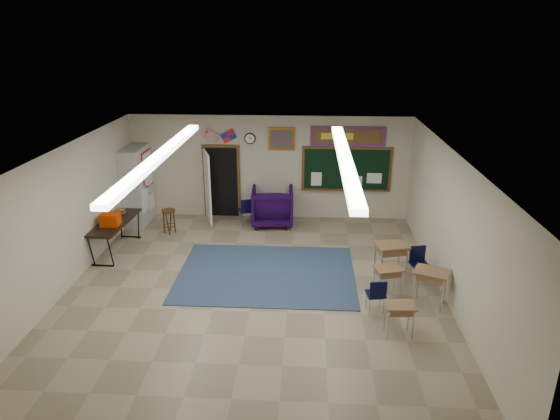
# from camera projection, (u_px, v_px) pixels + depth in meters

# --- Properties ---
(floor) EXTENTS (9.00, 9.00, 0.00)m
(floor) POSITION_uv_depth(u_px,v_px,m) (254.00, 291.00, 10.67)
(floor) COLOR gray
(floor) RESTS_ON ground
(back_wall) EXTENTS (8.00, 0.04, 3.00)m
(back_wall) POSITION_uv_depth(u_px,v_px,m) (270.00, 168.00, 14.36)
(back_wall) COLOR beige
(back_wall) RESTS_ON floor
(front_wall) EXTENTS (8.00, 0.04, 3.00)m
(front_wall) POSITION_uv_depth(u_px,v_px,m) (212.00, 368.00, 5.93)
(front_wall) COLOR beige
(front_wall) RESTS_ON floor
(left_wall) EXTENTS (0.04, 9.00, 3.00)m
(left_wall) POSITION_uv_depth(u_px,v_px,m) (62.00, 222.00, 10.36)
(left_wall) COLOR beige
(left_wall) RESTS_ON floor
(right_wall) EXTENTS (0.04, 9.00, 3.00)m
(right_wall) POSITION_uv_depth(u_px,v_px,m) (452.00, 230.00, 9.93)
(right_wall) COLOR beige
(right_wall) RESTS_ON floor
(ceiling) EXTENTS (8.00, 9.00, 0.04)m
(ceiling) POSITION_uv_depth(u_px,v_px,m) (251.00, 154.00, 9.63)
(ceiling) COLOR #BBBBB6
(ceiling) RESTS_ON back_wall
(area_rug) EXTENTS (4.00, 3.00, 0.02)m
(area_rug) POSITION_uv_depth(u_px,v_px,m) (267.00, 274.00, 11.40)
(area_rug) COLOR #2E3F59
(area_rug) RESTS_ON floor
(fluorescent_strips) EXTENTS (3.86, 6.00, 0.10)m
(fluorescent_strips) POSITION_uv_depth(u_px,v_px,m) (251.00, 157.00, 9.65)
(fluorescent_strips) COLOR white
(fluorescent_strips) RESTS_ON ceiling
(doorway) EXTENTS (1.10, 0.89, 2.16)m
(doorway) POSITION_uv_depth(u_px,v_px,m) (218.00, 183.00, 14.46)
(doorway) COLOR black
(doorway) RESTS_ON back_wall
(chalkboard) EXTENTS (2.55, 0.14, 1.30)m
(chalkboard) POSITION_uv_depth(u_px,v_px,m) (346.00, 170.00, 14.22)
(chalkboard) COLOR brown
(chalkboard) RESTS_ON back_wall
(bulletin_board) EXTENTS (2.10, 0.05, 0.55)m
(bulletin_board) POSITION_uv_depth(u_px,v_px,m) (348.00, 136.00, 13.89)
(bulletin_board) COLOR red
(bulletin_board) RESTS_ON back_wall
(framed_art_print) EXTENTS (0.75, 0.05, 0.65)m
(framed_art_print) POSITION_uv_depth(u_px,v_px,m) (282.00, 139.00, 14.02)
(framed_art_print) COLOR #98601D
(framed_art_print) RESTS_ON back_wall
(wall_clock) EXTENTS (0.32, 0.05, 0.32)m
(wall_clock) POSITION_uv_depth(u_px,v_px,m) (250.00, 139.00, 14.07)
(wall_clock) COLOR black
(wall_clock) RESTS_ON back_wall
(wall_flags) EXTENTS (1.16, 0.06, 0.70)m
(wall_flags) POSITION_uv_depth(u_px,v_px,m) (220.00, 134.00, 14.04)
(wall_flags) COLOR red
(wall_flags) RESTS_ON back_wall
(storage_cabinet) EXTENTS (0.59, 1.25, 2.20)m
(storage_cabinet) POSITION_uv_depth(u_px,v_px,m) (137.00, 185.00, 14.09)
(storage_cabinet) COLOR #B1B0AC
(storage_cabinet) RESTS_ON floor
(wingback_armchair) EXTENTS (1.21, 1.24, 1.07)m
(wingback_armchair) POSITION_uv_depth(u_px,v_px,m) (272.00, 206.00, 14.11)
(wingback_armchair) COLOR black
(wingback_armchair) RESTS_ON floor
(student_chair_reading) EXTENTS (0.51, 0.51, 0.80)m
(student_chair_reading) POSITION_uv_depth(u_px,v_px,m) (246.00, 211.00, 14.15)
(student_chair_reading) COLOR black
(student_chair_reading) RESTS_ON floor
(student_chair_desk_a) EXTENTS (0.41, 0.41, 0.74)m
(student_chair_desk_a) POSITION_uv_depth(u_px,v_px,m) (376.00, 295.00, 9.77)
(student_chair_desk_a) COLOR black
(student_chair_desk_a) RESTS_ON floor
(student_chair_desk_b) EXTENTS (0.47, 0.47, 0.79)m
(student_chair_desk_b) POSITION_uv_depth(u_px,v_px,m) (420.00, 266.00, 10.92)
(student_chair_desk_b) COLOR black
(student_chair_desk_b) RESTS_ON floor
(student_desk_front_left) EXTENTS (0.62, 0.53, 0.65)m
(student_desk_front_left) POSITION_uv_depth(u_px,v_px,m) (388.00, 280.00, 10.36)
(student_desk_front_left) COLOR olive
(student_desk_front_left) RESTS_ON floor
(student_desk_front_right) EXTENTS (0.78, 0.66, 0.82)m
(student_desk_front_right) POSITION_uv_depth(u_px,v_px,m) (391.00, 259.00, 11.08)
(student_desk_front_right) COLOR olive
(student_desk_front_right) RESTS_ON floor
(student_desk_back_left) EXTENTS (0.55, 0.43, 0.63)m
(student_desk_back_left) POSITION_uv_depth(u_px,v_px,m) (399.00, 318.00, 9.03)
(student_desk_back_left) COLOR olive
(student_desk_back_left) RESTS_ON floor
(student_desk_back_right) EXTENTS (0.79, 0.70, 0.78)m
(student_desk_back_right) POSITION_uv_depth(u_px,v_px,m) (430.00, 286.00, 9.97)
(student_desk_back_right) COLOR olive
(student_desk_back_right) RESTS_ON floor
(folding_table) EXTENTS (0.75, 1.97, 1.11)m
(folding_table) POSITION_uv_depth(u_px,v_px,m) (116.00, 235.00, 12.41)
(folding_table) COLOR black
(folding_table) RESTS_ON floor
(wooden_stool) EXTENTS (0.38, 0.38, 0.67)m
(wooden_stool) POSITION_uv_depth(u_px,v_px,m) (169.00, 221.00, 13.56)
(wooden_stool) COLOR #472B15
(wooden_stool) RESTS_ON floor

